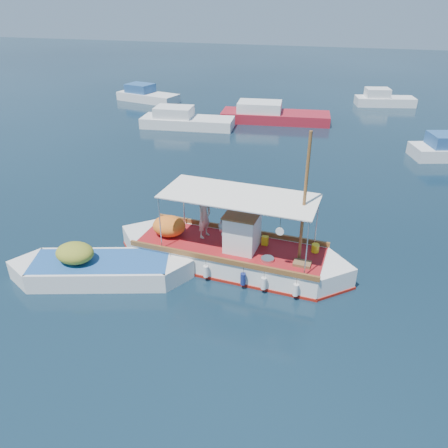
# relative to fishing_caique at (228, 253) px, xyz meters

# --- Properties ---
(ground) EXTENTS (160.00, 160.00, 0.00)m
(ground) POSITION_rel_fishing_caique_xyz_m (0.38, 0.56, -0.52)
(ground) COLOR black
(ground) RESTS_ON ground
(fishing_caique) EXTENTS (9.68, 3.16, 5.92)m
(fishing_caique) POSITION_rel_fishing_caique_xyz_m (0.00, 0.00, 0.00)
(fishing_caique) COLOR white
(fishing_caique) RESTS_ON ground
(dinghy) EXTENTS (6.73, 3.35, 1.71)m
(dinghy) POSITION_rel_fishing_caique_xyz_m (-4.44, -2.26, -0.17)
(dinghy) COLOR white
(dinghy) RESTS_ON ground
(bg_boat_nw) EXTENTS (7.52, 3.13, 1.80)m
(bg_boat_nw) POSITION_rel_fishing_caique_xyz_m (-8.71, 18.35, -0.03)
(bg_boat_nw) COLOR silver
(bg_boat_nw) RESTS_ON ground
(bg_boat_n) EXTENTS (9.16, 3.74, 1.80)m
(bg_boat_n) POSITION_rel_fishing_caique_xyz_m (-2.31, 21.99, -0.03)
(bg_boat_n) COLOR maroon
(bg_boat_n) RESTS_ON ground
(bg_boat_far_w) EXTENTS (6.59, 3.69, 1.80)m
(bg_boat_far_w) POSITION_rel_fishing_caique_xyz_m (-15.73, 26.26, -0.03)
(bg_boat_far_w) COLOR silver
(bg_boat_far_w) RESTS_ON ground
(bg_boat_far_n) EXTENTS (5.72, 3.10, 1.80)m
(bg_boat_far_n) POSITION_rel_fishing_caique_xyz_m (6.85, 30.70, -0.03)
(bg_boat_far_n) COLOR silver
(bg_boat_far_n) RESTS_ON ground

